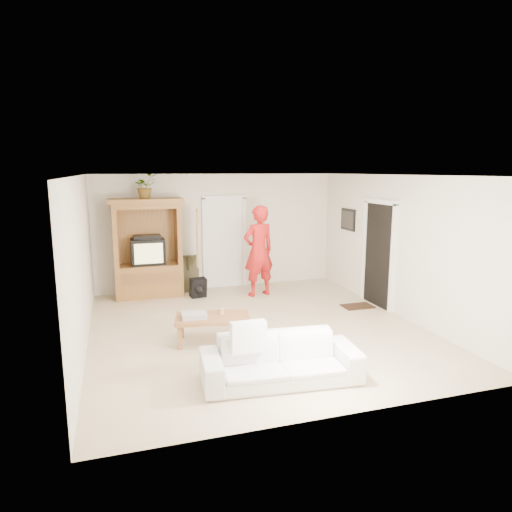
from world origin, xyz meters
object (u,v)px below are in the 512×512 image
Objects in this scene: armoire at (149,255)px; coffee_table at (213,319)px; man at (259,251)px; sofa at (281,359)px.

armoire is 3.20m from coffee_table.
coffee_table is (0.72, -3.07, -0.54)m from armoire.
man is at bearing 69.00° from coffee_table.
coffee_table is (-1.53, -2.42, -0.60)m from man.
sofa is at bearing -59.77° from coffee_table.
armoire is 1.07× the size of man.
coffee_table is at bearing 114.09° from sofa.
man is (2.25, -0.65, 0.07)m from armoire.
armoire is 1.68× the size of coffee_table.
armoire is at bearing -29.01° from man.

